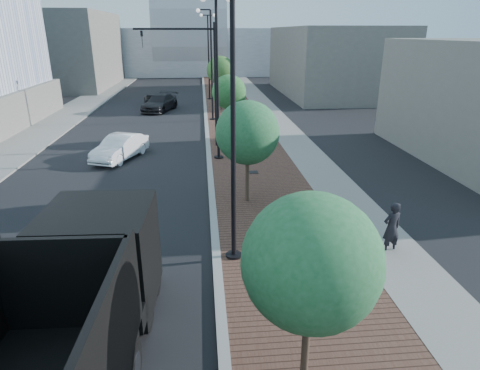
{
  "coord_description": "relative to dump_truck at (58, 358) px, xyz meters",
  "views": [
    {
      "loc": [
        -0.34,
        -2.58,
        7.43
      ],
      "look_at": [
        1.0,
        12.0,
        2.0
      ],
      "focal_mm": 30.98,
      "sensor_mm": 36.0,
      "label": 1
    }
  ],
  "objects": [
    {
      "name": "sidewalk",
      "position": [
        6.75,
        36.01,
        -1.5
      ],
      "size": [
        7.0,
        140.0,
        0.12
      ],
      "primitive_type": "cube",
      "color": "#4C2D23",
      "rests_on": "ground"
    },
    {
      "name": "concrete_strip",
      "position": [
        9.45,
        36.01,
        -1.49
      ],
      "size": [
        2.4,
        140.0,
        0.13
      ],
      "primitive_type": "cube",
      "color": "slate",
      "rests_on": "ground"
    },
    {
      "name": "curb",
      "position": [
        3.25,
        36.01,
        -1.49
      ],
      "size": [
        0.3,
        140.0,
        0.14
      ],
      "primitive_type": "cube",
      "color": "gray",
      "rests_on": "ground"
    },
    {
      "name": "west_sidewalk",
      "position": [
        -9.75,
        36.01,
        -1.5
      ],
      "size": [
        4.0,
        140.0,
        0.12
      ],
      "primitive_type": "cube",
      "color": "slate",
      "rests_on": "ground"
    },
    {
      "name": "dump_truck",
      "position": [
        0.0,
        0.0,
        0.0
      ],
      "size": [
        3.25,
        13.79,
        3.69
      ],
      "rotation": [
        0.0,
        0.0,
        -0.04
      ],
      "color": "black",
      "rests_on": "ground"
    },
    {
      "name": "white_sedan",
      "position": [
        -2.2,
        18.69,
        -0.81
      ],
      "size": [
        3.14,
        4.79,
        1.49
      ],
      "primitive_type": "imported",
      "rotation": [
        0.0,
        0.0,
        -0.38
      ],
      "color": "white",
      "rests_on": "ground"
    },
    {
      "name": "dark_car_mid",
      "position": [
        -2.19,
        38.64,
        -0.98
      ],
      "size": [
        2.54,
        4.39,
        1.15
      ],
      "primitive_type": "imported",
      "rotation": [
        0.0,
        0.0,
        0.16
      ],
      "color": "black",
      "rests_on": "ground"
    },
    {
      "name": "dark_car_far",
      "position": [
        -1.27,
        35.43,
        -0.76
      ],
      "size": [
        3.78,
        5.88,
        1.59
      ],
      "primitive_type": "imported",
      "rotation": [
        0.0,
        0.0,
        -0.31
      ],
      "color": "black",
      "rests_on": "ground"
    },
    {
      "name": "pedestrian",
      "position": [
        9.41,
        5.97,
        -0.59
      ],
      "size": [
        0.8,
        0.62,
        1.93
      ],
      "primitive_type": "imported",
      "rotation": [
        0.0,
        0.0,
        3.39
      ],
      "color": "black",
      "rests_on": "ground"
    },
    {
      "name": "streetlight_1",
      "position": [
        3.73,
        6.01,
        2.79
      ],
      "size": [
        1.44,
        0.56,
        9.21
      ],
      "color": "black",
      "rests_on": "ground"
    },
    {
      "name": "streetlight_2",
      "position": [
        3.85,
        18.01,
        3.26
      ],
      "size": [
        1.72,
        0.56,
        9.28
      ],
      "color": "black",
      "rests_on": "ground"
    },
    {
      "name": "streetlight_3",
      "position": [
        3.73,
        30.01,
        2.79
      ],
      "size": [
        1.44,
        0.56,
        9.21
      ],
      "color": "black",
      "rests_on": "ground"
    },
    {
      "name": "streetlight_4",
      "position": [
        3.85,
        42.01,
        3.26
      ],
      "size": [
        1.72,
        0.56,
        9.28
      ],
      "color": "black",
      "rests_on": "ground"
    },
    {
      "name": "traffic_mast",
      "position": [
        2.95,
        21.01,
        3.43
      ],
      "size": [
        5.09,
        0.2,
        8.0
      ],
      "color": "black",
      "rests_on": "ground"
    },
    {
      "name": "tree_0",
      "position": [
        4.89,
        0.03,
        1.84
      ],
      "size": [
        2.66,
        2.66,
        4.74
      ],
      "color": "#382619",
      "rests_on": "ground"
    },
    {
      "name": "tree_1",
      "position": [
        4.89,
        11.03,
        1.74
      ],
      "size": [
        2.81,
        2.81,
        4.71
      ],
      "color": "#382619",
      "rests_on": "ground"
    },
    {
      "name": "tree_2",
      "position": [
        4.89,
        23.03,
        1.87
      ],
      "size": [
        2.45,
        2.41,
        4.65
      ],
      "color": "#382619",
      "rests_on": "ground"
    },
    {
      "name": "tree_3",
      "position": [
        4.89,
        35.03,
        2.33
      ],
      "size": [
        2.73,
        2.73,
        5.27
      ],
      "color": "#382619",
      "rests_on": "ground"
    },
    {
      "name": "convention_center",
      "position": [
        1.25,
        81.01,
        4.45
      ],
      "size": [
        50.0,
        30.0,
        50.0
      ],
      "color": "#9B9EA5",
      "rests_on": "ground"
    },
    {
      "name": "commercial_block_nw",
      "position": [
        -16.75,
        56.01,
        3.44
      ],
      "size": [
        14.0,
        20.0,
        10.0
      ],
      "primitive_type": "cube",
      "color": "#5E5C55",
      "rests_on": "ground"
    },
    {
      "name": "commercial_block_ne",
      "position": [
        19.25,
        46.01,
        2.44
      ],
      "size": [
        12.0,
        22.0,
        8.0
      ],
      "primitive_type": "cube",
      "color": "#615E57",
      "rests_on": "ground"
    },
    {
      "name": "utility_cover_1",
      "position": [
        5.65,
        4.01,
        -1.43
      ],
      "size": [
        0.5,
        0.5,
        0.02
      ],
      "primitive_type": "cube",
      "color": "black",
      "rests_on": "sidewalk"
    },
    {
      "name": "utility_cover_2",
      "position": [
        5.65,
        15.01,
        -1.43
      ],
      "size": [
        0.5,
        0.5,
        0.02
      ],
      "primitive_type": "cube",
      "color": "black",
      "rests_on": "sidewalk"
    }
  ]
}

